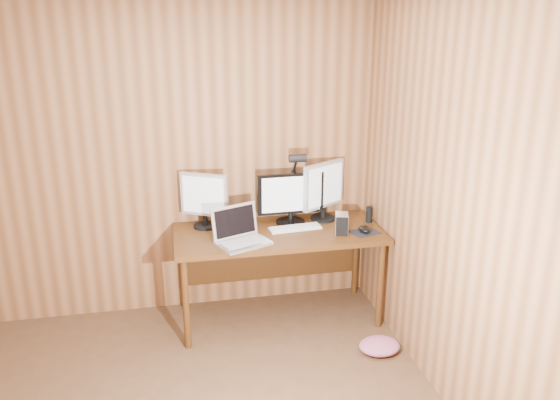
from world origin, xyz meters
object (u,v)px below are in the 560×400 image
object	(u,v)px
monitor_center	(291,198)
speaker	(369,215)
monitor_left	(204,199)
keyboard	(295,228)
hard_drive	(342,224)
desk_lamp	(296,176)
laptop	(240,234)
phone	(254,246)
desk	(277,242)
monitor_right	(324,189)
mouse	(364,229)

from	to	relation	value
monitor_center	speaker	bearing A→B (deg)	-9.81
monitor_left	speaker	distance (m)	1.32
keyboard	hard_drive	xyz separation A→B (m)	(0.33, -0.15, 0.07)
speaker	desk_lamp	distance (m)	0.67
hard_drive	desk_lamp	world-z (taller)	desk_lamp
keyboard	laptop	bearing A→B (deg)	-164.53
monitor_left	phone	distance (m)	0.60
desk	speaker	bearing A→B (deg)	-1.35
laptop	monitor_left	bearing A→B (deg)	99.98
laptop	speaker	world-z (taller)	laptop
monitor_center	laptop	distance (m)	0.56
desk	monitor_right	xyz separation A→B (m)	(0.41, 0.11, 0.38)
hard_drive	laptop	bearing A→B (deg)	-162.52
keyboard	phone	distance (m)	0.46
monitor_left	laptop	distance (m)	0.45
hard_drive	desk_lamp	xyz separation A→B (m)	(-0.28, 0.36, 0.29)
desk	laptop	xyz separation A→B (m)	(-0.32, -0.23, 0.19)
laptop	hard_drive	size ratio (longest dim) A/B	2.77
desk	keyboard	world-z (taller)	keyboard
keyboard	desk_lamp	distance (m)	0.42
keyboard	hard_drive	world-z (taller)	hard_drive
mouse	speaker	size ratio (longest dim) A/B	0.96
monitor_center	phone	world-z (taller)	monitor_center
phone	keyboard	bearing A→B (deg)	51.33
monitor_right	hard_drive	size ratio (longest dim) A/B	2.99
hard_drive	phone	bearing A→B (deg)	-154.13
monitor_right	laptop	size ratio (longest dim) A/B	1.08
keyboard	phone	world-z (taller)	keyboard
keyboard	phone	size ratio (longest dim) A/B	3.70
keyboard	desk_lamp	xyz separation A→B (m)	(0.05, 0.21, 0.36)
phone	monitor_right	bearing A→B (deg)	49.12
monitor_center	laptop	bearing A→B (deg)	-146.92
desk	laptop	bearing A→B (deg)	-144.61
laptop	phone	size ratio (longest dim) A/B	3.94
monitor_center	monitor_right	world-z (taller)	monitor_right
hard_drive	desk_lamp	bearing A→B (deg)	142.82
desk	monitor_left	world-z (taller)	monitor_left
mouse	speaker	world-z (taller)	speaker
keyboard	mouse	size ratio (longest dim) A/B	3.39
phone	laptop	bearing A→B (deg)	145.83
monitor_center	laptop	size ratio (longest dim) A/B	1.20
keyboard	mouse	distance (m)	0.53
monitor_left	desk_lamp	world-z (taller)	desk_lamp
keyboard	hard_drive	bearing A→B (deg)	-30.32
monitor_right	keyboard	bearing A→B (deg)	-179.80
keyboard	desk_lamp	world-z (taller)	desk_lamp
monitor_right	keyboard	size ratio (longest dim) A/B	1.15
monitor_right	mouse	world-z (taller)	monitor_right
monitor_left	hard_drive	distance (m)	1.07
mouse	hard_drive	bearing A→B (deg)	154.76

